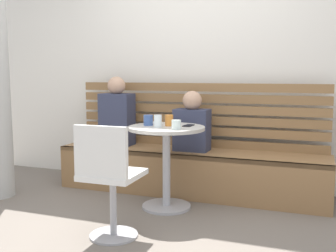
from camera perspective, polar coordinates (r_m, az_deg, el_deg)
ground at (r=3.12m, az=-3.89°, el=-15.33°), size 8.00×8.00×0.00m
back_wall at (r=4.43m, az=4.87°, el=10.54°), size 5.20×0.10×2.90m
booth_bench at (r=4.11m, az=3.01°, el=-6.44°), size 2.70×0.52×0.44m
booth_backrest at (r=4.25m, az=4.04°, el=1.61°), size 2.65×0.04×0.67m
cafe_table at (r=3.61m, az=-0.22°, el=-3.56°), size 0.68×0.68×0.74m
white_chair at (r=2.95m, az=-8.36°, el=-7.17°), size 0.40×0.40×0.85m
person_adult at (r=4.37m, az=-7.19°, el=1.61°), size 0.34×0.22×0.73m
person_child_left at (r=4.03m, az=3.40°, el=0.20°), size 0.34×0.22×0.60m
cup_water_clear at (r=3.51m, az=-1.44°, el=0.70°), size 0.07×0.07×0.11m
cup_glass_short at (r=3.38m, az=1.18°, el=0.19°), size 0.08×0.08×0.08m
cup_tumbler_orange at (r=3.60m, az=0.16°, el=0.80°), size 0.07×0.07×0.10m
cup_mug_blue at (r=3.64m, az=-2.80°, el=0.82°), size 0.08×0.08×0.09m
plate_small at (r=3.78m, az=-2.03°, el=0.43°), size 0.17×0.17×0.01m
phone_on_table at (r=3.61m, az=2.90°, el=0.06°), size 0.08×0.14×0.01m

